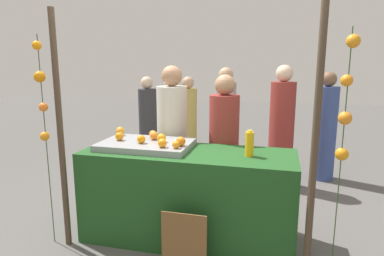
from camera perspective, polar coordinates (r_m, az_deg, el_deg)
ground_plane at (r=3.57m, az=-0.64°, el=-18.04°), size 24.00×24.00×0.00m
stall_counter at (r=3.37m, az=-0.65°, el=-11.37°), size 2.04×0.73×0.90m
orange_tray at (r=3.39m, az=-7.80°, el=-2.82°), size 0.90×0.59×0.06m
orange_0 at (r=3.09m, az=-2.74°, el=-2.83°), size 0.07×0.07×0.07m
orange_1 at (r=3.13m, az=-5.07°, el=-2.56°), size 0.08×0.08×0.08m
orange_2 at (r=3.55m, az=-6.68°, el=-1.01°), size 0.08×0.08×0.08m
orange_3 at (r=3.45m, az=-6.47°, el=-1.27°), size 0.09×0.09×0.09m
orange_4 at (r=3.48m, az=-12.22°, el=-1.40°), size 0.08×0.08×0.08m
orange_5 at (r=3.32m, az=-8.62°, el=-1.89°), size 0.08×0.08×0.08m
orange_6 at (r=3.18m, az=-1.92°, el=-2.28°), size 0.09×0.09×0.09m
orange_7 at (r=3.72m, az=-12.09°, el=-0.51°), size 0.09×0.09×0.09m
orange_8 at (r=3.33m, az=-5.20°, el=-1.70°), size 0.09×0.09×0.09m
juice_bottle at (r=3.08m, az=9.73°, el=-2.67°), size 0.08×0.08×0.24m
chalkboard_sign at (r=2.98m, az=-1.35°, el=-18.83°), size 0.39×0.03×0.53m
vendor_left at (r=3.88m, az=-3.33°, el=-3.00°), size 0.34×0.34×1.70m
vendor_right at (r=3.71m, az=5.39°, el=-4.36°), size 0.32×0.32×1.61m
crowd_person_0 at (r=4.84m, az=14.93°, el=-0.51°), size 0.34×0.34×1.70m
crowd_person_1 at (r=5.34m, az=21.67°, el=-0.35°), size 0.32×0.32×1.61m
crowd_person_2 at (r=5.74m, az=-0.67°, el=0.72°), size 0.30×0.30×1.50m
crowd_person_3 at (r=5.29m, az=5.60°, el=0.57°), size 0.33×0.33×1.66m
crowd_person_4 at (r=5.71m, az=-7.48°, el=0.58°), size 0.30×0.30×1.50m
canopy_post_left at (r=3.29m, az=-21.44°, el=-0.84°), size 0.06×0.06×2.20m
canopy_post_right at (r=2.69m, az=20.10°, el=-3.32°), size 0.06×0.06×2.20m
garland_strand_left at (r=3.33m, az=-24.22°, el=5.41°), size 0.10×0.10×1.98m
garland_strand_right at (r=2.68m, az=24.73°, el=3.79°), size 0.11×0.11×1.98m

